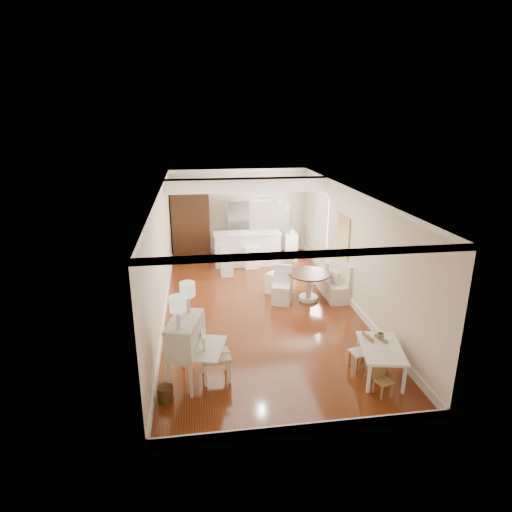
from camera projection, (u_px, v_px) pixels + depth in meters
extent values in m
plane|color=brown|center=(259.00, 306.00, 10.46)|extent=(9.00, 9.00, 0.00)
cube|color=white|center=(259.00, 192.00, 9.59)|extent=(4.50, 9.00, 0.04)
cube|color=beige|center=(239.00, 211.00, 14.26)|extent=(4.50, 0.04, 2.80)
cube|color=beige|center=(308.00, 349.00, 5.79)|extent=(4.50, 0.04, 2.80)
cube|color=beige|center=(161.00, 255.00, 9.72)|extent=(0.04, 9.00, 2.80)
cube|color=beige|center=(351.00, 247.00, 10.33)|extent=(0.04, 9.00, 2.80)
cube|color=white|center=(247.00, 185.00, 11.71)|extent=(4.50, 0.45, 0.36)
cube|color=tan|center=(343.00, 236.00, 10.75)|extent=(0.04, 0.84, 1.04)
cube|color=white|center=(322.00, 219.00, 12.54)|extent=(0.04, 1.10, 1.40)
cylinder|color=#381E11|center=(202.00, 199.00, 13.94)|extent=(0.30, 0.03, 0.30)
cylinder|color=white|center=(263.00, 198.00, 9.13)|extent=(0.36, 0.36, 0.08)
cube|color=silver|center=(186.00, 351.00, 7.28)|extent=(1.14, 1.16, 1.20)
cube|color=white|center=(216.00, 355.00, 7.43)|extent=(0.58, 0.58, 0.92)
cylinder|color=#4D3518|center=(165.00, 393.00, 6.93)|extent=(0.29, 0.29, 0.26)
cube|color=white|center=(380.00, 361.00, 7.55)|extent=(0.90, 1.26, 0.57)
cube|color=#9C7247|center=(374.00, 354.00, 7.70)|extent=(0.40, 0.40, 0.65)
cube|color=#A27249|center=(360.00, 352.00, 7.77)|extent=(0.38, 0.38, 0.66)
cube|color=#A27749|center=(383.00, 380.00, 7.03)|extent=(0.32, 0.32, 0.54)
cube|color=silver|center=(332.00, 276.00, 11.04)|extent=(0.52, 1.60, 0.98)
cylinder|color=#422415|center=(309.00, 286.00, 10.69)|extent=(1.37, 1.37, 0.72)
cube|color=white|center=(282.00, 285.00, 10.47)|extent=(0.58, 0.59, 0.94)
cube|color=white|center=(279.00, 273.00, 11.07)|extent=(0.73, 0.74, 1.08)
cube|color=white|center=(247.00, 249.00, 13.23)|extent=(2.05, 0.65, 1.03)
cube|color=white|center=(227.00, 261.00, 12.32)|extent=(0.37, 0.37, 0.91)
cube|color=white|center=(250.00, 250.00, 12.98)|extent=(0.52, 0.52, 1.08)
cube|color=#381E11|center=(191.00, 222.00, 13.82)|extent=(1.20, 0.60, 2.30)
imported|color=silver|center=(249.00, 228.00, 14.12)|extent=(0.75, 0.65, 1.80)
cube|color=white|center=(291.00, 246.00, 13.88)|extent=(0.52, 0.91, 0.82)
imported|color=#619456|center=(380.00, 336.00, 7.73)|extent=(0.17, 0.17, 0.11)
imported|color=silver|center=(292.00, 231.00, 13.70)|extent=(0.22, 0.22, 0.20)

